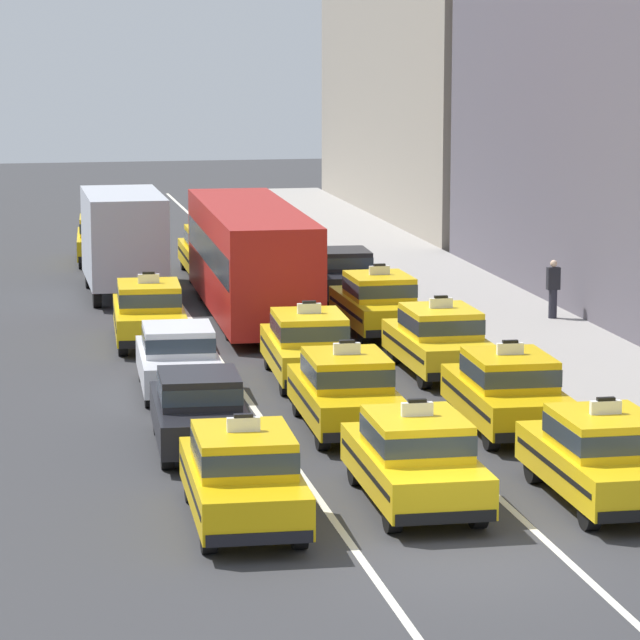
{
  "coord_description": "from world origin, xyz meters",
  "views": [
    {
      "loc": [
        -7.33,
        -25.39,
        8.48
      ],
      "look_at": [
        0.59,
        15.22,
        1.3
      ],
      "focal_mm": 97.26,
      "sensor_mm": 36.0,
      "label": 1
    }
  ],
  "objects": [
    {
      "name": "ground_plane",
      "position": [
        0.0,
        0.0,
        0.0
      ],
      "size": [
        160.0,
        160.0,
        0.0
      ],
      "primitive_type": "plane",
      "color": "#353538"
    },
    {
      "name": "lane_stripe_left_center",
      "position": [
        -1.6,
        20.0,
        0.0
      ],
      "size": [
        0.14,
        80.0,
        0.01
      ],
      "primitive_type": "cube",
      "color": "silver",
      "rests_on": "ground"
    },
    {
      "name": "lane_stripe_center_right",
      "position": [
        1.6,
        20.0,
        0.0
      ],
      "size": [
        0.14,
        80.0,
        0.01
      ],
      "primitive_type": "cube",
      "color": "silver",
      "rests_on": "ground"
    },
    {
      "name": "sidewalk_curb",
      "position": [
        7.2,
        15.0,
        0.07
      ],
      "size": [
        4.0,
        90.0,
        0.15
      ],
      "primitive_type": "cube",
      "color": "#9E9993",
      "rests_on": "ground"
    },
    {
      "name": "taxi_left_nearest",
      "position": [
        -3.16,
        2.78,
        0.88
      ],
      "size": [
        1.95,
        4.61,
        1.96
      ],
      "color": "black",
      "rests_on": "ground"
    },
    {
      "name": "sedan_left_second",
      "position": [
        -3.25,
        8.09,
        0.85
      ],
      "size": [
        1.97,
        4.38,
        1.58
      ],
      "color": "black",
      "rests_on": "ground"
    },
    {
      "name": "sedan_left_third",
      "position": [
        -3.06,
        13.51,
        0.85
      ],
      "size": [
        1.95,
        4.38,
        1.58
      ],
      "color": "black",
      "rests_on": "ground"
    },
    {
      "name": "taxi_left_fourth",
      "position": [
        -3.14,
        19.72,
        0.88
      ],
      "size": [
        2.04,
        4.65,
        1.96
      ],
      "color": "black",
      "rests_on": "ground"
    },
    {
      "name": "box_truck_left_fifth",
      "position": [
        -3.14,
        28.34,
        1.78
      ],
      "size": [
        2.32,
        6.97,
        3.27
      ],
      "color": "black",
      "rests_on": "ground"
    },
    {
      "name": "taxi_left_sixth",
      "position": [
        -3.23,
        35.71,
        0.88
      ],
      "size": [
        2.09,
        4.66,
        1.96
      ],
      "color": "black",
      "rests_on": "ground"
    },
    {
      "name": "taxi_center_nearest",
      "position": [
        -0.01,
        3.35,
        0.88
      ],
      "size": [
        1.88,
        4.59,
        1.96
      ],
      "color": "black",
      "rests_on": "ground"
    },
    {
      "name": "taxi_center_second",
      "position": [
        -0.05,
        9.11,
        0.88
      ],
      "size": [
        1.93,
        4.61,
        1.96
      ],
      "color": "black",
      "rests_on": "ground"
    },
    {
      "name": "taxi_center_third",
      "position": [
        0.12,
        14.23,
        0.88
      ],
      "size": [
        2.01,
        4.63,
        1.96
      ],
      "color": "black",
      "rests_on": "ground"
    },
    {
      "name": "bus_center_fourth",
      "position": [
        0.13,
        23.28,
        1.82
      ],
      "size": [
        2.77,
        11.25,
        3.22
      ],
      "color": "black",
      "rests_on": "ground"
    },
    {
      "name": "taxi_center_fifth",
      "position": [
        0.09,
        31.76,
        0.88
      ],
      "size": [
        1.91,
        4.6,
        1.96
      ],
      "color": "black",
      "rests_on": "ground"
    },
    {
      "name": "taxi_right_nearest",
      "position": [
        3.27,
        2.85,
        0.88
      ],
      "size": [
        1.86,
        4.57,
        1.96
      ],
      "color": "black",
      "rests_on": "ground"
    },
    {
      "name": "taxi_right_second",
      "position": [
        3.26,
        8.45,
        0.88
      ],
      "size": [
        1.96,
        4.61,
        1.96
      ],
      "color": "black",
      "rests_on": "ground"
    },
    {
      "name": "taxi_right_third",
      "position": [
        3.37,
        14.4,
        0.88
      ],
      "size": [
        1.84,
        4.57,
        1.96
      ],
      "color": "black",
      "rests_on": "ground"
    },
    {
      "name": "taxi_right_fourth",
      "position": [
        3.15,
        20.05,
        0.88
      ],
      "size": [
        1.85,
        4.57,
        1.96
      ],
      "color": "black",
      "rests_on": "ground"
    },
    {
      "name": "sedan_right_fifth",
      "position": [
        3.36,
        25.89,
        0.85
      ],
      "size": [
        1.96,
        4.38,
        1.58
      ],
      "color": "black",
      "rests_on": "ground"
    },
    {
      "name": "pedestrian_mid_block",
      "position": [
        8.39,
        20.79,
        0.99
      ],
      "size": [
        0.36,
        0.24,
        1.66
      ],
      "color": "#23232D",
      "rests_on": "sidewalk_curb"
    }
  ]
}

